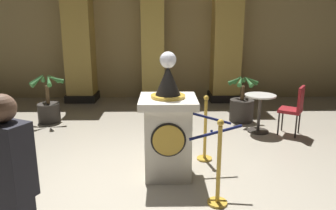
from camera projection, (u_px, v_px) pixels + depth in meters
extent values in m
plane|color=#B2A893|center=(144.00, 176.00, 4.57)|extent=(12.00, 12.00, 0.00)
cube|color=tan|center=(153.00, 29.00, 9.03)|extent=(12.00, 0.16, 3.89)
cube|color=silver|center=(168.00, 140.00, 4.50)|extent=(0.62, 0.62, 1.03)
cube|color=silver|center=(168.00, 101.00, 4.36)|extent=(0.78, 0.78, 0.10)
cylinder|color=gold|center=(168.00, 140.00, 4.16)|extent=(0.41, 0.03, 0.41)
cylinder|color=black|center=(168.00, 140.00, 4.17)|extent=(0.46, 0.01, 0.46)
cylinder|color=gold|center=(168.00, 96.00, 4.35)|extent=(0.47, 0.47, 0.04)
cone|color=black|center=(168.00, 80.00, 4.29)|extent=(0.34, 0.34, 0.40)
cylinder|color=gold|center=(168.00, 66.00, 4.24)|extent=(0.03, 0.03, 0.06)
sphere|color=silver|center=(168.00, 60.00, 4.22)|extent=(0.22, 0.22, 0.22)
cylinder|color=gold|center=(217.00, 203.00, 3.87)|extent=(0.24, 0.24, 0.03)
cylinder|color=gold|center=(219.00, 166.00, 3.75)|extent=(0.05, 0.05, 0.98)
sphere|color=gold|center=(221.00, 123.00, 3.62)|extent=(0.08, 0.08, 0.08)
cylinder|color=gold|center=(204.00, 158.00, 5.13)|extent=(0.24, 0.24, 0.03)
cylinder|color=gold|center=(205.00, 131.00, 5.01)|extent=(0.05, 0.05, 0.97)
sphere|color=gold|center=(206.00, 98.00, 4.88)|extent=(0.08, 0.08, 0.08)
cylinder|color=#141947|center=(215.00, 133.00, 3.99)|extent=(0.66, 0.04, 0.21)
cylinder|color=#141947|center=(209.00, 118.00, 4.62)|extent=(0.66, 0.04, 0.21)
sphere|color=#141947|center=(212.00, 131.00, 4.33)|extent=(0.04, 0.04, 0.04)
cube|color=black|center=(83.00, 97.00, 9.04)|extent=(0.82, 0.82, 0.20)
cube|color=gold|center=(79.00, 32.00, 8.60)|extent=(0.71, 0.71, 3.73)
cube|color=black|center=(224.00, 96.00, 9.10)|extent=(0.85, 0.85, 0.20)
cube|color=gold|center=(227.00, 32.00, 8.66)|extent=(0.74, 0.74, 3.73)
cube|color=black|center=(154.00, 96.00, 9.07)|extent=(0.70, 0.70, 0.20)
cube|color=gold|center=(153.00, 32.00, 8.63)|extent=(0.61, 0.61, 3.73)
cylinder|color=#2D2823|center=(49.00, 113.00, 7.04)|extent=(0.47, 0.47, 0.41)
cylinder|color=brown|center=(47.00, 95.00, 6.94)|extent=(0.08, 0.08, 0.39)
cone|color=#2D662D|center=(55.00, 79.00, 6.87)|extent=(0.39, 0.13, 0.21)
cone|color=#2D662D|center=(53.00, 78.00, 7.00)|extent=(0.26, 0.35, 0.31)
cone|color=#2D662D|center=(43.00, 78.00, 7.00)|extent=(0.26, 0.37, 0.28)
cone|color=#2D662D|center=(37.00, 79.00, 6.85)|extent=(0.35, 0.10, 0.31)
cone|color=#2D662D|center=(38.00, 80.00, 6.72)|extent=(0.29, 0.35, 0.30)
cone|color=#2D662D|center=(49.00, 80.00, 6.71)|extent=(0.26, 0.37, 0.28)
cylinder|color=#2D2823|center=(241.00, 110.00, 7.09)|extent=(0.52, 0.52, 0.48)
cylinder|color=brown|center=(242.00, 93.00, 6.99)|extent=(0.08, 0.08, 0.31)
cone|color=#2D662D|center=(251.00, 80.00, 6.93)|extent=(0.34, 0.12, 0.24)
cone|color=#2D662D|center=(244.00, 79.00, 7.07)|extent=(0.19, 0.34, 0.25)
cone|color=#2D662D|center=(238.00, 79.00, 7.06)|extent=(0.22, 0.31, 0.31)
cone|color=#2D662D|center=(236.00, 80.00, 6.91)|extent=(0.34, 0.12, 0.24)
cone|color=#2D662D|center=(240.00, 81.00, 6.79)|extent=(0.24, 0.33, 0.25)
cone|color=#2D662D|center=(248.00, 81.00, 6.78)|extent=(0.21, 0.33, 0.27)
cube|color=#26262D|center=(8.00, 160.00, 2.46)|extent=(0.42, 0.35, 0.60)
sphere|color=brown|center=(1.00, 108.00, 2.36)|extent=(0.22, 0.22, 0.22)
cylinder|color=#332D28|center=(258.00, 131.00, 6.43)|extent=(0.42, 0.42, 0.03)
cylinder|color=#332D28|center=(259.00, 114.00, 6.35)|extent=(0.06, 0.06, 0.74)
cylinder|color=silver|center=(260.00, 96.00, 6.25)|extent=(0.60, 0.60, 0.03)
cylinder|color=black|center=(282.00, 120.00, 6.46)|extent=(0.03, 0.03, 0.45)
cylinder|color=black|center=(278.00, 124.00, 6.19)|extent=(0.03, 0.03, 0.45)
cylinder|color=black|center=(299.00, 122.00, 6.29)|extent=(0.03, 0.03, 0.45)
cylinder|color=black|center=(296.00, 127.00, 6.03)|extent=(0.03, 0.03, 0.45)
cube|color=maroon|center=(290.00, 110.00, 6.18)|extent=(0.55, 0.55, 0.06)
cube|color=maroon|center=(301.00, 99.00, 6.03)|extent=(0.26, 0.36, 0.45)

